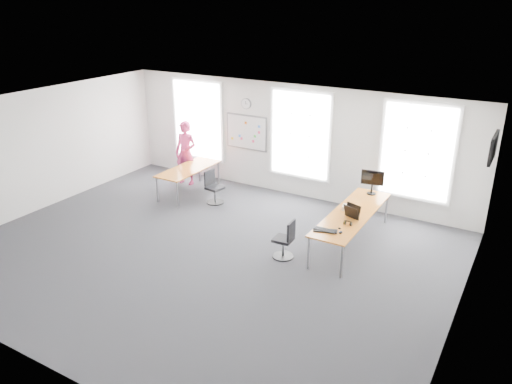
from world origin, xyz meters
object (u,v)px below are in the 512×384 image
Objects in this scene: keyboard at (325,231)px; headphones at (348,223)px; desk_right at (352,215)px; chair_left at (213,189)px; monitor at (372,180)px; chair_right at (285,241)px; person at (186,153)px; desk_left at (189,170)px.

headphones is at bearing 41.43° from keyboard.
keyboard is (-0.15, -1.12, 0.06)m from desk_right.
chair_left reaches higher than headphones.
desk_right is 1.13m from keyboard.
monitor reaches higher than desk_right.
person is at bearing -122.48° from chair_right.
headphones is at bearing -78.42° from desk_right.
headphones reaches higher than desk_right.
keyboard is at bearing -97.79° from desk_right.
chair_left is 1.81× the size of keyboard.
chair_right is at bearing 172.14° from keyboard.
keyboard is (5.27, -2.34, -0.16)m from person.
desk_right is 1.67× the size of person.
person is at bearing 137.59° from keyboard.
monitor is at bearing 155.87° from chair_right.
chair_right is 5.08× the size of headphones.
chair_right is at bearing -25.74° from desk_left.
person is at bearing 70.93° from chair_left.
monitor reaches higher than chair_left.
chair_right reaches higher than desk_left.
desk_left is 2.31× the size of chair_left.
headphones is (0.28, 0.49, 0.03)m from keyboard.
person reaches higher than chair_left.
keyboard is at bearing -116.45° from headphones.
desk_left is at bearing 87.18° from chair_left.
person is 3.11× the size of monitor.
chair_left is 4.09m from monitor.
desk_right is at bearing 63.75° from keyboard.
chair_right is 5.15m from person.
chair_right is 0.46× the size of person.
chair_left is (0.95, -0.20, -0.29)m from desk_left.
person is at bearing 165.21° from headphones.
desk_right is at bearing -87.08° from chair_left.
person is (-0.54, 0.60, 0.25)m from desk_left.
person is at bearing 132.10° from desk_left.
desk_left is 5.05m from keyboard.
chair_left is (-3.94, 0.43, -0.31)m from desk_right.
desk_right is at bearing -99.09° from monitor.
desk_right is at bearing -16.17° from person.
keyboard is (4.74, -1.75, 0.09)m from desk_left.
chair_left is at bearing -122.96° from chair_right.
desk_right is 4.93m from desk_left.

